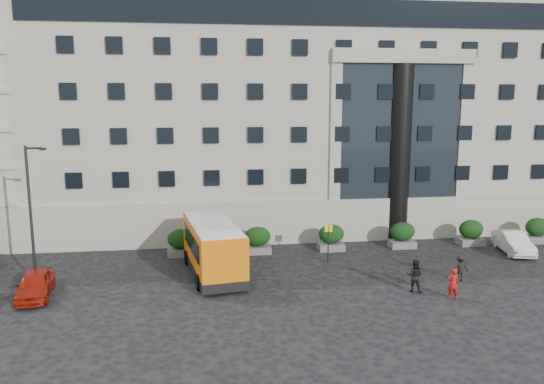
{
  "coord_description": "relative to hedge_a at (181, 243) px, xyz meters",
  "views": [
    {
      "loc": [
        -2.49,
        -27.32,
        10.55
      ],
      "look_at": [
        1.65,
        3.63,
        5.0
      ],
      "focal_mm": 35.0,
      "sensor_mm": 36.0,
      "label": 1
    }
  ],
  "objects": [
    {
      "name": "hedge_b",
      "position": [
        5.2,
        0.0,
        0.0
      ],
      "size": [
        1.8,
        1.26,
        1.84
      ],
      "color": "#5B5B58",
      "rests_on": "ground"
    },
    {
      "name": "hedge_d",
      "position": [
        15.6,
        0.0,
        0.0
      ],
      "size": [
        1.8,
        1.26,
        1.84
      ],
      "color": "#5B5B58",
      "rests_on": "ground"
    },
    {
      "name": "pedestrian_b",
      "position": [
        12.99,
        -8.56,
        -0.01
      ],
      "size": [
        1.12,
        1.05,
        1.84
      ],
      "primitive_type": "imported",
      "rotation": [
        0.0,
        0.0,
        2.63
      ],
      "color": "black",
      "rests_on": "ground"
    },
    {
      "name": "hedge_f",
      "position": [
        26.0,
        0.0,
        0.0
      ],
      "size": [
        1.8,
        1.26,
        1.84
      ],
      "color": "#5B5B58",
      "rests_on": "ground"
    },
    {
      "name": "white_taxi",
      "position": [
        22.71,
        -2.28,
        -0.2
      ],
      "size": [
        2.27,
        4.6,
        1.45
      ],
      "primitive_type": "imported",
      "rotation": [
        0.0,
        0.0,
        -0.17
      ],
      "color": "silver",
      "rests_on": "ground"
    },
    {
      "name": "parked_car_a",
      "position": [
        -7.5,
        -6.6,
        -0.23
      ],
      "size": [
        2.11,
        4.27,
        1.4
      ],
      "primitive_type": "imported",
      "rotation": [
        0.0,
        0.0,
        0.12
      ],
      "color": "#98190B",
      "rests_on": "ground"
    },
    {
      "name": "parked_car_d",
      "position": [
        -13.0,
        4.92,
        -0.2
      ],
      "size": [
        2.94,
        5.45,
        1.45
      ],
      "primitive_type": "imported",
      "rotation": [
        0.0,
        0.0,
        -0.11
      ],
      "color": "black",
      "rests_on": "ground"
    },
    {
      "name": "minibus",
      "position": [
        2.08,
        -4.1,
        0.81
      ],
      "size": [
        3.78,
        7.88,
        3.16
      ],
      "rotation": [
        0.0,
        0.0,
        0.16
      ],
      "color": "orange",
      "rests_on": "ground"
    },
    {
      "name": "entrance_column",
      "position": [
        16.0,
        2.5,
        5.57
      ],
      "size": [
        1.8,
        1.8,
        13.0
      ],
      "primitive_type": "cylinder",
      "color": "black",
      "rests_on": "ground"
    },
    {
      "name": "pedestrian_a",
      "position": [
        14.6,
        -9.83,
        -0.08
      ],
      "size": [
        0.68,
        0.51,
        1.7
      ],
      "primitive_type": "imported",
      "rotation": [
        0.0,
        0.0,
        2.96
      ],
      "color": "#A91610",
      "rests_on": "ground"
    },
    {
      "name": "hedge_c",
      "position": [
        10.4,
        0.0,
        0.0
      ],
      "size": [
        1.8,
        1.26,
        1.84
      ],
      "color": "#5B5B58",
      "rests_on": "ground"
    },
    {
      "name": "hedge_e",
      "position": [
        20.8,
        0.0,
        0.0
      ],
      "size": [
        1.8,
        1.26,
        1.84
      ],
      "color": "#5B5B58",
      "rests_on": "ground"
    },
    {
      "name": "hedge_a",
      "position": [
        0.0,
        0.0,
        0.0
      ],
      "size": [
        1.8,
        1.26,
        1.84
      ],
      "color": "#5B5B58",
      "rests_on": "ground"
    },
    {
      "name": "civic_building",
      "position": [
        10.0,
        14.2,
        8.07
      ],
      "size": [
        44.0,
        24.0,
        18.0
      ],
      "primitive_type": "cube",
      "color": "gray",
      "rests_on": "ground"
    },
    {
      "name": "red_truck",
      "position": [
        -13.55,
        6.16,
        0.58
      ],
      "size": [
        3.12,
        5.74,
        2.95
      ],
      "rotation": [
        0.0,
        0.0,
        0.13
      ],
      "color": "#95220A",
      "rests_on": "ground"
    },
    {
      "name": "bus_stop_sign",
      "position": [
        9.5,
        -2.8,
        0.8
      ],
      "size": [
        0.5,
        0.08,
        2.52
      ],
      "color": "#262628",
      "rests_on": "ground"
    },
    {
      "name": "street_lamp",
      "position": [
        -7.94,
        -4.8,
        3.44
      ],
      "size": [
        1.16,
        0.18,
        8.0
      ],
      "color": "#262628",
      "rests_on": "ground"
    },
    {
      "name": "pedestrian_c",
      "position": [
        16.32,
        -7.24,
        -0.13
      ],
      "size": [
        1.07,
        0.66,
        1.61
      ],
      "primitive_type": "imported",
      "rotation": [
        0.0,
        0.0,
        3.08
      ],
      "color": "black",
      "rests_on": "ground"
    },
    {
      "name": "ground",
      "position": [
        4.0,
        -7.8,
        -0.93
      ],
      "size": [
        120.0,
        120.0,
        0.0
      ],
      "primitive_type": "plane",
      "color": "black",
      "rests_on": "ground"
    }
  ]
}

